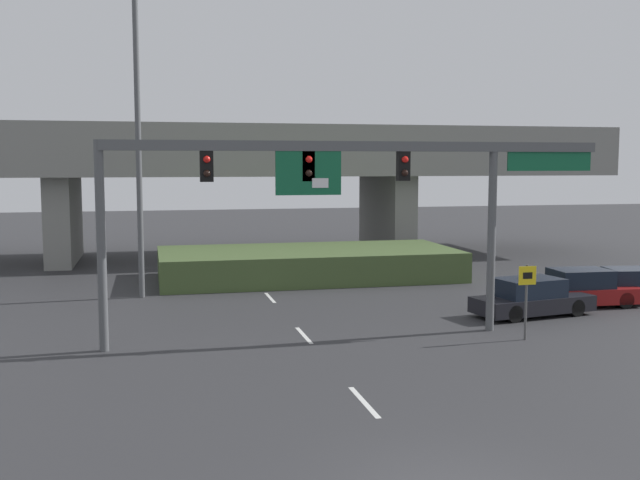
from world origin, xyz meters
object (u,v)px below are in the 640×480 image
object	(u,v)px
speed_limit_sign	(527,291)
highway_light_pole_near	(137,105)
signal_gantry	(346,179)
parked_sedan_mid_right	(583,289)
parked_sedan_far_right	(640,286)
parked_sedan_near_right	(531,298)

from	to	relation	value
speed_limit_sign	highway_light_pole_near	bearing A→B (deg)	138.74
signal_gantry	speed_limit_sign	xyz separation A→B (m)	(5.61, -1.54, -3.59)
speed_limit_sign	parked_sedan_mid_right	distance (m)	7.03
speed_limit_sign	parked_sedan_far_right	bearing A→B (deg)	32.89
parked_sedan_near_right	parked_sedan_mid_right	xyz separation A→B (m)	(2.97, 1.30, 0.02)
highway_light_pole_near	parked_sedan_far_right	world-z (taller)	highway_light_pole_near
parked_sedan_near_right	parked_sedan_mid_right	distance (m)	3.24
speed_limit_sign	parked_sedan_mid_right	size ratio (longest dim) A/B	0.57
highway_light_pole_near	parked_sedan_near_right	bearing A→B (deg)	-26.73
signal_gantry	parked_sedan_far_right	distance (m)	14.72
signal_gantry	parked_sedan_far_right	bearing A→B (deg)	14.80
speed_limit_sign	parked_sedan_near_right	size ratio (longest dim) A/B	0.51
parked_sedan_near_right	speed_limit_sign	bearing A→B (deg)	-131.12
speed_limit_sign	signal_gantry	bearing A→B (deg)	164.64
signal_gantry	highway_light_pole_near	world-z (taller)	highway_light_pole_near
parked_sedan_mid_right	parked_sedan_far_right	size ratio (longest dim) A/B	0.87
highway_light_pole_near	parked_sedan_mid_right	world-z (taller)	highway_light_pole_near
speed_limit_sign	parked_sedan_far_right	xyz separation A→B (m)	(7.91, 5.12, -0.96)
parked_sedan_mid_right	parked_sedan_far_right	bearing A→B (deg)	8.78
highway_light_pole_near	parked_sedan_mid_right	xyz separation A→B (m)	(17.21, -5.87, -7.39)
highway_light_pole_near	parked_sedan_far_right	xyz separation A→B (m)	(20.07, -5.54, -7.43)
speed_limit_sign	parked_sedan_near_right	bearing A→B (deg)	59.04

